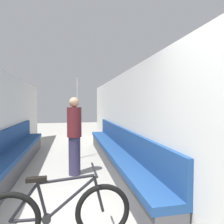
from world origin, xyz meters
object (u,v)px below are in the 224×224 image
(bench_seat_row_left, at_px, (11,160))
(bench_seat_row_right, at_px, (115,154))
(bicycle, at_px, (58,214))
(grab_pole_near, at_px, (78,119))
(passenger_standing, at_px, (74,135))

(bench_seat_row_left, height_order, bench_seat_row_right, same)
(bicycle, relative_size, grab_pole_near, 0.71)
(bicycle, bearing_deg, bench_seat_row_left, 95.47)
(bench_seat_row_right, relative_size, bicycle, 3.47)
(bicycle, height_order, passenger_standing, passenger_standing)
(bench_seat_row_right, height_order, grab_pole_near, grab_pole_near)
(bench_seat_row_left, bearing_deg, bicycle, -64.95)
(bench_seat_row_right, height_order, bicycle, bench_seat_row_right)
(bench_seat_row_left, height_order, passenger_standing, passenger_standing)
(bicycle, bearing_deg, passenger_standing, 64.64)
(bench_seat_row_right, height_order, passenger_standing, passenger_standing)
(bench_seat_row_right, relative_size, grab_pole_near, 2.46)
(bicycle, xyz_separation_m, passenger_standing, (0.21, 2.10, 0.52))
(bicycle, xyz_separation_m, grab_pole_near, (0.33, 3.37, 0.75))
(bench_seat_row_left, xyz_separation_m, bicycle, (1.10, -2.36, 0.01))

